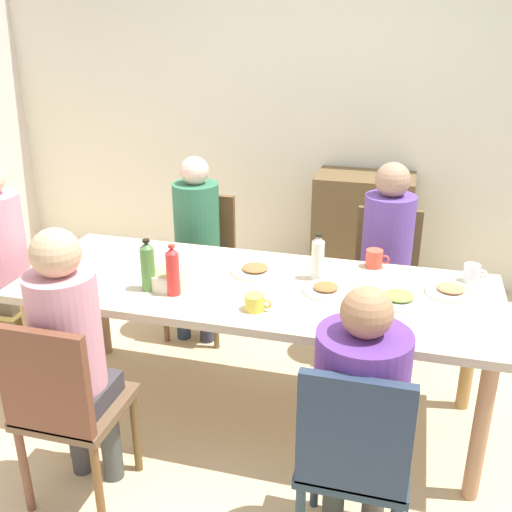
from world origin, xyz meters
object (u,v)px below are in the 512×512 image
(chair_3, at_px, (354,456))
(plate_3, at_px, (326,289))
(chair_2, at_px, (64,404))
(bottle_1, at_px, (148,266))
(person_3, at_px, (360,399))
(cup_2, at_px, (472,273))
(cup_1, at_px, (360,322))
(bottle_2, at_px, (173,271))
(side_cabinet, at_px, (362,234))
(cup_3, at_px, (255,302))
(bowl_0, at_px, (171,276))
(cup_0, at_px, (375,259))
(plate_1, at_px, (399,298))
(dining_table, at_px, (256,298))
(bottle_0, at_px, (318,258))
(person_0, at_px, (196,234))
(plate_2, at_px, (451,291))
(chair_4, at_px, (385,275))
(chair_0, at_px, (202,256))
(person_4, at_px, (387,248))
(plate_0, at_px, (255,270))
(person_2, at_px, (70,346))

(chair_3, bearing_deg, plate_3, 106.42)
(chair_2, bearing_deg, bottle_1, 80.56)
(person_3, xyz_separation_m, cup_2, (0.43, 1.03, 0.10))
(cup_1, height_order, cup_2, cup_2)
(bottle_2, height_order, side_cabinet, bottle_2)
(person_3, xyz_separation_m, bottle_2, (-0.93, 0.52, 0.17))
(cup_2, bearing_deg, cup_3, -149.01)
(bowl_0, relative_size, cup_0, 1.88)
(plate_1, xyz_separation_m, cup_1, (-0.14, -0.33, 0.03))
(dining_table, bearing_deg, bottle_2, -149.29)
(dining_table, height_order, bottle_0, bottle_0)
(person_0, bearing_deg, dining_table, -51.12)
(chair_3, height_order, person_3, person_3)
(cup_2, distance_m, side_cabinet, 1.55)
(chair_2, bearing_deg, plate_2, 32.73)
(cup_2, relative_size, bottle_1, 0.45)
(cup_2, bearing_deg, dining_table, -162.94)
(chair_4, distance_m, cup_2, 0.72)
(dining_table, bearing_deg, cup_2, 17.06)
(chair_0, bearing_deg, person_3, -52.87)
(bottle_0, bearing_deg, bottle_2, -150.39)
(plate_2, xyz_separation_m, bottle_0, (-0.64, 0.00, 0.10))
(person_4, bearing_deg, cup_1, -92.60)
(chair_3, xyz_separation_m, bowl_0, (-0.98, 0.70, 0.28))
(bowl_0, distance_m, bottle_2, 0.13)
(chair_4, bearing_deg, cup_1, -92.39)
(bowl_0, relative_size, cup_3, 1.85)
(cup_3, bearing_deg, cup_0, 53.23)
(person_0, height_order, bottle_0, person_0)
(plate_0, xyz_separation_m, plate_3, (0.38, -0.13, 0.00))
(chair_3, bearing_deg, cup_2, 69.00)
(plate_2, bearing_deg, dining_table, -170.90)
(cup_2, xyz_separation_m, bottle_2, (-1.36, -0.52, 0.07))
(plate_1, height_order, plate_3, same)
(plate_2, xyz_separation_m, cup_3, (-0.84, -0.40, 0.02))
(person_3, xyz_separation_m, chair_4, (-0.00, 1.54, -0.18))
(chair_4, height_order, plate_1, chair_4)
(cup_0, bearing_deg, plate_2, -31.07)
(chair_2, bearing_deg, cup_1, 23.43)
(person_0, relative_size, person_2, 0.96)
(bottle_2, bearing_deg, cup_3, -7.51)
(person_4, bearing_deg, chair_3, -90.00)
(chair_4, xyz_separation_m, plate_2, (0.33, -0.67, 0.25))
(plate_2, distance_m, cup_2, 0.20)
(chair_3, distance_m, plate_0, 1.16)
(plate_3, bearing_deg, cup_2, 24.32)
(cup_2, xyz_separation_m, bottle_0, (-0.74, -0.16, 0.07))
(plate_1, height_order, cup_1, cup_1)
(person_3, distance_m, person_4, 1.45)
(person_0, relative_size, person_4, 0.97)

